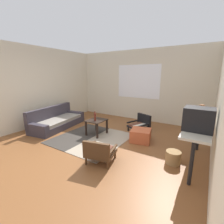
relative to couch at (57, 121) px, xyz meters
The scene contains 14 objects.
ground_plane 2.02m from the couch, 17.26° to the right, with size 7.80×7.80×0.00m, color brown.
far_wall_with_window 3.33m from the couch, 52.00° to the left, with size 5.60×0.13×2.70m.
side_wall_left 1.39m from the couch, 158.02° to the right, with size 0.12×6.60×2.70m, color beige.
area_rug 1.66m from the couch, ahead, with size 1.88×1.94×0.01m.
couch is the anchor object (origin of this frame).
coffee_table 1.61m from the couch, ahead, with size 0.49×0.57×0.46m.
armchair_by_window 2.83m from the couch, 24.76° to the left, with size 0.71×0.71×0.52m.
armchair_striped_foreground 2.81m from the couch, 21.72° to the right, with size 0.66×0.64×0.52m.
ottoman_orange 2.93m from the couch, ahead, with size 0.51×0.51×0.33m, color #BC5633.
console_shelf 4.27m from the couch, ahead, with size 0.46×1.59×0.81m.
crt_television 4.33m from the couch, ahead, with size 0.48×0.38×0.41m.
clay_vase 4.32m from the couch, ahead, with size 0.21×0.21×0.35m.
glass_bottle 1.65m from the couch, ahead, with size 0.06×0.06×0.28m.
wicker_basket 3.89m from the couch, ahead, with size 0.30×0.30×0.26m, color #9E7A4C.
Camera 1 is at (2.45, -2.76, 1.77)m, focal length 25.17 mm.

